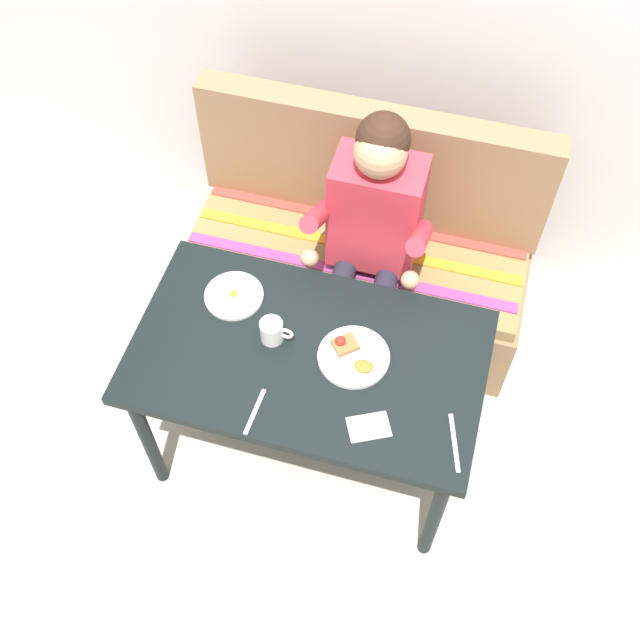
# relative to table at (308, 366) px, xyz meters

# --- Properties ---
(ground_plane) EXTENTS (8.00, 8.00, 0.00)m
(ground_plane) POSITION_rel_table_xyz_m (0.00, 0.00, -0.65)
(ground_plane) COLOR #ABAA9B
(table) EXTENTS (1.20, 0.70, 0.73)m
(table) POSITION_rel_table_xyz_m (0.00, 0.00, 0.00)
(table) COLOR black
(table) RESTS_ON ground
(couch) EXTENTS (1.44, 0.56, 1.00)m
(couch) POSITION_rel_table_xyz_m (0.00, 0.76, -0.32)
(couch) COLOR #876545
(couch) RESTS_ON ground
(person) EXTENTS (0.45, 0.61, 1.21)m
(person) POSITION_rel_table_xyz_m (0.08, 0.59, 0.09)
(person) COLOR #C3313F
(person) RESTS_ON ground
(plate_breakfast) EXTENTS (0.24, 0.24, 0.05)m
(plate_breakfast) POSITION_rel_table_xyz_m (0.15, 0.03, 0.09)
(plate_breakfast) COLOR white
(plate_breakfast) RESTS_ON table
(plate_eggs) EXTENTS (0.21, 0.21, 0.04)m
(plate_eggs) POSITION_rel_table_xyz_m (-0.32, 0.16, 0.09)
(plate_eggs) COLOR white
(plate_eggs) RESTS_ON table
(coffee_mug) EXTENTS (0.12, 0.08, 0.09)m
(coffee_mug) POSITION_rel_table_xyz_m (-0.13, 0.03, 0.13)
(coffee_mug) COLOR white
(coffee_mug) RESTS_ON table
(napkin) EXTENTS (0.16, 0.14, 0.01)m
(napkin) POSITION_rel_table_xyz_m (0.26, -0.21, 0.09)
(napkin) COLOR silver
(napkin) RESTS_ON table
(fork) EXTENTS (0.02, 0.17, 0.00)m
(fork) POSITION_rel_table_xyz_m (-0.10, -0.26, 0.08)
(fork) COLOR silver
(fork) RESTS_ON table
(knife) EXTENTS (0.07, 0.20, 0.00)m
(knife) POSITION_rel_table_xyz_m (0.53, -0.19, 0.08)
(knife) COLOR silver
(knife) RESTS_ON table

